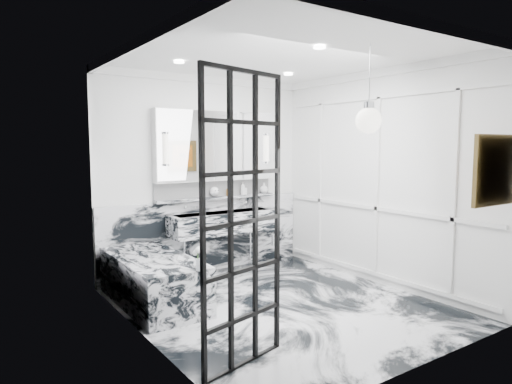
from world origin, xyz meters
TOP-DOWN VIEW (x-y plane):
  - floor at (0.00, 0.00)m, footprint 3.60×3.60m
  - ceiling at (0.00, 0.00)m, footprint 3.60×3.60m
  - wall_back at (0.00, 1.80)m, footprint 3.60×0.00m
  - wall_front at (0.00, -1.80)m, footprint 3.60×0.00m
  - wall_left at (-1.60, 0.00)m, footprint 0.00×3.60m
  - wall_right at (1.60, 0.00)m, footprint 0.00×3.60m
  - marble_clad_back at (0.00, 1.78)m, footprint 3.18×0.05m
  - marble_clad_left at (-1.59, 0.00)m, footprint 0.02×3.56m
  - panel_molding at (1.58, 0.00)m, footprint 0.03×3.40m
  - soap_bottle_a at (0.59, 1.71)m, footprint 0.08×0.08m
  - soap_bottle_b at (0.60, 1.71)m, footprint 0.07×0.07m
  - soap_bottle_c at (0.97, 1.71)m, footprint 0.17×0.17m
  - face_pot at (0.10, 1.71)m, footprint 0.14×0.14m
  - amber_bottle at (0.32, 1.71)m, footprint 0.04×0.04m
  - flower_vase at (-0.99, 0.08)m, footprint 0.08×0.08m
  - crittall_door at (-1.11, -0.94)m, footprint 0.86×0.25m
  - artwork at (1.17, -1.76)m, footprint 0.57×0.05m
  - pendant_light at (0.15, -1.12)m, footprint 0.24×0.24m
  - trough_sink at (0.15, 1.55)m, footprint 1.60×0.45m
  - ledge at (0.15, 1.72)m, footprint 1.90×0.14m
  - subway_tile at (0.15, 1.78)m, footprint 1.90×0.03m
  - mirror_cabinet at (0.15, 1.73)m, footprint 1.90×0.16m
  - sconce_left at (-0.67, 1.63)m, footprint 0.07×0.07m
  - sconce_right at (0.97, 1.63)m, footprint 0.07×0.07m
  - bathtub at (-1.18, 0.90)m, footprint 0.75×1.65m

SIDE VIEW (x-z plane):
  - floor at x=0.00m, z-range 0.00..0.00m
  - bathtub at x=-1.18m, z-range 0.00..0.55m
  - marble_clad_back at x=0.00m, z-range 0.00..1.05m
  - flower_vase at x=-0.99m, z-range 0.55..0.67m
  - trough_sink at x=0.15m, z-range 0.58..0.88m
  - ledge at x=0.15m, z-range 1.05..1.09m
  - amber_bottle at x=0.32m, z-range 1.09..1.19m
  - face_pot at x=0.10m, z-range 1.10..1.23m
  - soap_bottle_b at x=0.60m, z-range 1.09..1.24m
  - soap_bottle_c at x=0.97m, z-range 1.09..1.25m
  - soap_bottle_a at x=0.59m, z-range 1.09..1.28m
  - subway_tile at x=0.15m, z-range 1.09..1.32m
  - crittall_door at x=-1.11m, z-range 0.00..2.41m
  - panel_molding at x=1.58m, z-range 0.15..2.45m
  - marble_clad_left at x=-1.59m, z-range 0.00..2.68m
  - wall_back at x=0.00m, z-range -0.40..3.20m
  - wall_front at x=0.00m, z-range -0.40..3.20m
  - wall_left at x=-1.60m, z-range -0.40..3.20m
  - wall_right at x=1.60m, z-range -0.40..3.20m
  - artwork at x=1.17m, z-range 1.31..1.88m
  - sconce_left at x=-0.67m, z-range 1.58..1.98m
  - sconce_right at x=0.97m, z-range 1.58..1.98m
  - mirror_cabinet at x=0.15m, z-range 1.32..2.32m
  - pendant_light at x=0.15m, z-range 1.93..2.17m
  - ceiling at x=0.00m, z-range 2.80..2.80m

